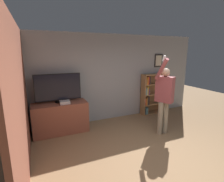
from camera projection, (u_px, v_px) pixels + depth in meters
name	position (u px, v px, depth m)	size (l,w,h in m)	color
ground_plane	(163.00, 169.00, 3.31)	(14.00, 14.00, 0.00)	#93704C
wall_back	(107.00, 78.00, 5.51)	(6.61, 0.09, 2.70)	#9EA3A8
wall_side_brick	(21.00, 96.00, 3.32)	(0.06, 4.38, 2.70)	#93513D
tv_ledge	(61.00, 118.00, 4.74)	(1.43, 0.58, 0.83)	#93513D
television	(58.00, 88.00, 4.63)	(1.19, 0.22, 0.78)	black
game_console	(65.00, 102.00, 4.59)	(0.26, 0.22, 0.08)	silver
bookshelf	(151.00, 94.00, 6.13)	(0.86, 0.28, 1.42)	#997047
person	(164.00, 95.00, 4.51)	(0.58, 0.58, 2.08)	gray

